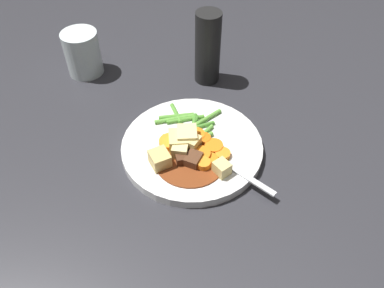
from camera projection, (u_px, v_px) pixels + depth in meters
ground_plane at (192, 150)px, 0.71m from camera, size 3.00×3.00×0.00m
dinner_plate at (192, 147)px, 0.70m from camera, size 0.25×0.25×0.02m
stew_sauce at (192, 160)px, 0.67m from camera, size 0.12×0.12×0.00m
carrot_slice_0 at (201, 155)px, 0.67m from camera, size 0.05×0.05×0.01m
carrot_slice_1 at (196, 136)px, 0.70m from camera, size 0.04×0.04×0.01m
carrot_slice_2 at (210, 160)px, 0.66m from camera, size 0.04×0.04×0.01m
carrot_slice_3 at (223, 154)px, 0.67m from camera, size 0.04×0.04×0.01m
carrot_slice_4 at (214, 147)px, 0.68m from camera, size 0.04×0.04×0.01m
carrot_slice_5 at (169, 143)px, 0.69m from camera, size 0.05×0.05×0.01m
carrot_slice_6 at (204, 164)px, 0.65m from camera, size 0.03×0.03×0.01m
carrot_slice_7 at (204, 139)px, 0.70m from camera, size 0.03×0.03×0.01m
potato_chunk_0 at (179, 141)px, 0.68m from camera, size 0.04×0.04×0.03m
potato_chunk_1 at (222, 168)px, 0.64m from camera, size 0.03×0.03×0.02m
potato_chunk_2 at (180, 149)px, 0.67m from camera, size 0.04×0.03×0.03m
potato_chunk_3 at (160, 159)px, 0.65m from camera, size 0.04×0.04×0.03m
potato_chunk_4 at (187, 136)px, 0.69m from camera, size 0.04×0.04×0.03m
potato_chunk_5 at (189, 143)px, 0.68m from camera, size 0.04×0.04×0.03m
meat_chunk_0 at (193, 160)px, 0.66m from camera, size 0.04×0.03×0.02m
meat_chunk_1 at (183, 159)px, 0.66m from camera, size 0.03×0.03×0.02m
green_bean_0 at (201, 136)px, 0.70m from camera, size 0.06×0.04×0.01m
green_bean_1 at (176, 113)px, 0.75m from camera, size 0.05×0.03×0.01m
green_bean_2 at (177, 132)px, 0.71m from camera, size 0.03×0.05×0.01m
green_bean_3 at (192, 125)px, 0.72m from camera, size 0.05×0.01×0.01m
green_bean_4 at (176, 119)px, 0.74m from camera, size 0.03×0.08×0.01m
green_bean_5 at (195, 128)px, 0.72m from camera, size 0.04×0.08×0.01m
green_bean_6 at (185, 119)px, 0.73m from camera, size 0.03×0.07×0.01m
green_bean_7 at (176, 116)px, 0.74m from camera, size 0.02×0.07×0.01m
green_bean_8 at (191, 131)px, 0.71m from camera, size 0.08×0.03×0.01m
green_bean_9 at (201, 139)px, 0.70m from camera, size 0.04×0.04×0.01m
green_bean_10 at (206, 119)px, 0.74m from camera, size 0.06×0.06×0.01m
fork at (228, 165)px, 0.66m from camera, size 0.12×0.15×0.00m
water_glass at (83, 53)px, 0.84m from camera, size 0.08×0.08×0.10m
pepper_mill at (208, 48)px, 0.80m from camera, size 0.05×0.05×0.16m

